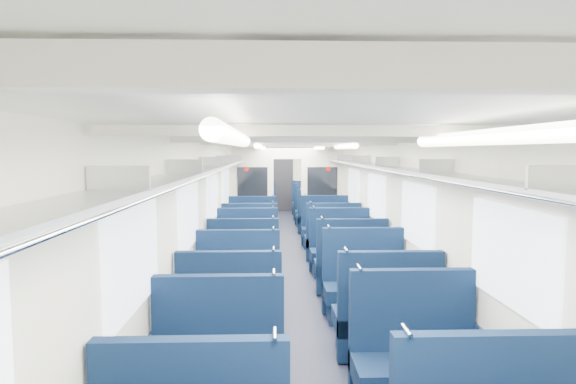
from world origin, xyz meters
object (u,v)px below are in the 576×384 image
object	(u,v)px
seat_7	(416,367)
seat_13	(350,269)
seat_27	(308,205)
seat_14	(247,254)
seat_21	(317,219)
seat_22	(257,214)
seat_6	(217,378)
seat_24	(258,209)
seat_23	(313,213)
bulkhead	(287,190)
seat_8	(231,323)
seat_10	(237,294)
seat_18	(252,232)
seat_26	(259,205)
seat_11	(364,290)
seat_20	(256,220)
seat_25	(310,209)
seat_15	(340,254)
end_door	(283,184)
seat_16	(250,242)
seat_19	(325,231)
seat_9	(386,323)
seat_17	(332,242)
seat_12	(244,268)

from	to	relation	value
seat_7	seat_13	world-z (taller)	same
seat_13	seat_27	distance (m)	8.94
seat_7	seat_27	distance (m)	12.35
seat_14	seat_21	size ratio (longest dim) A/B	1.00
seat_22	seat_6	bearing A→B (deg)	-90.00
seat_24	seat_23	bearing A→B (deg)	-34.20
bulkhead	seat_14	size ratio (longest dim) A/B	2.31
seat_8	seat_10	size ratio (longest dim) A/B	1.00
seat_18	seat_26	bearing A→B (deg)	90.00
seat_11	seat_20	bearing A→B (deg)	104.19
bulkhead	seat_25	xyz separation A→B (m)	(0.83, 3.12, -0.86)
seat_7	seat_15	size ratio (longest dim) A/B	1.00
end_door	seat_15	bearing A→B (deg)	-84.84
seat_16	seat_24	xyz separation A→B (m)	(0.00, 5.61, 0.00)
seat_19	seat_27	size ratio (longest dim) A/B	1.00
seat_9	seat_25	xyz separation A→B (m)	(0.00, 10.22, 0.00)
seat_8	seat_26	distance (m)	11.22
seat_6	seat_11	world-z (taller)	same
seat_7	seat_17	distance (m)	5.64
seat_7	seat_25	world-z (taller)	same
seat_18	seat_23	world-z (taller)	same
seat_19	seat_21	size ratio (longest dim) A/B	1.00
seat_10	seat_23	distance (m)	8.14
seat_26	seat_17	bearing A→B (deg)	-76.07
end_door	bulkhead	xyz separation A→B (m)	(-0.00, -5.54, 0.23)
bulkhead	seat_18	distance (m)	1.80
end_door	seat_19	distance (m)	6.82
seat_14	seat_26	distance (m)	7.79
seat_15	seat_19	bearing A→B (deg)	90.00
seat_9	seat_22	size ratio (longest dim) A/B	1.00
seat_8	seat_23	world-z (taller)	same
seat_12	seat_23	xyz separation A→B (m)	(1.66, 6.62, 0.00)
seat_14	seat_23	distance (m)	5.81
bulkhead	seat_23	world-z (taller)	bulkhead
seat_18	seat_15	bearing A→B (deg)	-54.18
seat_14	seat_19	world-z (taller)	same
seat_10	seat_25	bearing A→B (deg)	79.70
seat_15	seat_21	bearing A→B (deg)	90.00
seat_11	seat_13	xyz separation A→B (m)	(0.00, 1.15, 0.00)
seat_10	seat_19	bearing A→B (deg)	70.96
seat_12	seat_18	world-z (taller)	same
seat_21	seat_24	xyz separation A→B (m)	(-1.66, 2.36, 0.00)
seat_18	seat_26	xyz separation A→B (m)	(0.00, 5.52, 0.00)
seat_16	seat_8	bearing A→B (deg)	-90.00
seat_11	seat_19	xyz separation A→B (m)	(0.00, 4.69, 0.00)
bulkhead	seat_27	xyz separation A→B (m)	(0.83, 4.19, -0.86)
seat_12	seat_23	size ratio (longest dim) A/B	1.00
seat_20	seat_8	bearing A→B (deg)	-90.00
seat_18	seat_19	bearing A→B (deg)	4.83
seat_15	seat_26	size ratio (longest dim) A/B	1.00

